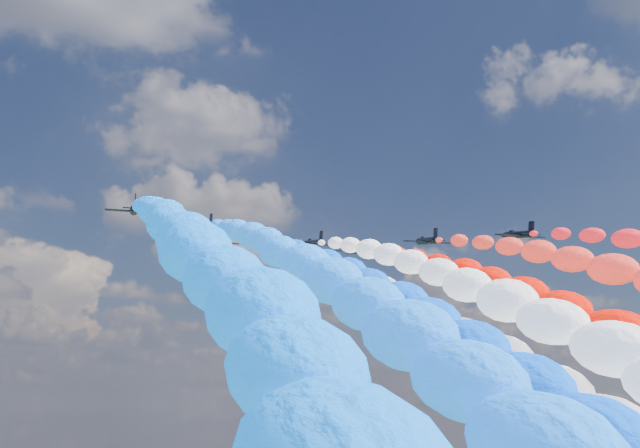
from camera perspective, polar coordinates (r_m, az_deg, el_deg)
name	(u,v)px	position (r m, az deg, el deg)	size (l,w,h in m)	color
jet_0	(134,210)	(132.98, -12.92, 0.97)	(9.05, 12.14, 2.68)	black
trail_0	(178,263)	(71.94, -9.96, -2.70)	(6.34, 113.76, 41.30)	#0A6CFF
jet_1	(205,228)	(143.99, -8.08, -0.25)	(9.05, 12.14, 2.68)	black
trail_1	(292,285)	(84.03, -2.00, -4.29)	(6.34, 113.76, 41.30)	#146EFF
jet_2	(254,243)	(157.08, -4.69, -1.36)	(9.05, 12.14, 2.68)	black
trail_2	(357,302)	(98.24, 2.63, -5.49)	(6.34, 113.76, 41.30)	#064FF3
jet_3	(314,243)	(156.34, -0.44, -1.35)	(9.05, 12.14, 2.68)	black
trail_3	(454,302)	(99.24, 9.38, -5.40)	(6.34, 113.76, 41.30)	white
jet_4	(287,257)	(171.63, -2.35, -2.35)	(9.05, 12.14, 2.68)	black
trail_4	(394,315)	(113.71, 5.22, -6.41)	(6.34, 113.76, 41.30)	white
jet_5	(356,251)	(164.33, 2.52, -1.89)	(9.05, 12.14, 2.68)	black
trail_5	(509,309)	(108.66, 13.13, -5.85)	(6.34, 113.76, 41.30)	red
jet_6	(427,241)	(155.40, 7.53, -1.17)	(9.05, 12.14, 2.68)	black
jet_7	(518,235)	(152.82, 13.76, -0.73)	(9.05, 12.14, 2.68)	black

